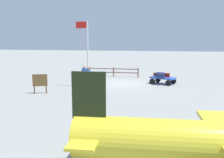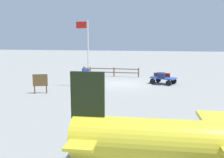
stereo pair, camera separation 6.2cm
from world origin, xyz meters
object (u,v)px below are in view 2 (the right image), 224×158
object	(u,v)px
suitcase_dark	(161,75)
worker_trailing	(85,75)
worker_lead	(88,77)
signboard	(40,81)
suitcase_olive	(157,74)
flagpole	(87,48)
suitcase_grey	(166,75)
luggage_cart	(163,79)
suitcase_navy	(161,76)

from	to	relation	value
suitcase_dark	worker_trailing	world-z (taller)	worker_trailing
worker_lead	signboard	bearing A→B (deg)	26.02
suitcase_olive	signboard	distance (m)	9.68
flagpole	signboard	world-z (taller)	flagpole
suitcase_olive	flagpole	xyz separation A→B (m)	(5.23, 3.10, 2.26)
worker_trailing	signboard	size ratio (longest dim) A/B	1.38
suitcase_grey	luggage_cart	bearing A→B (deg)	27.32
worker_trailing	signboard	bearing A→B (deg)	32.77
flagpole	worker_lead	bearing A→B (deg)	110.97
worker_lead	flagpole	size ratio (longest dim) A/B	0.34
suitcase_grey	worker_trailing	bearing A→B (deg)	33.60
worker_trailing	flagpole	world-z (taller)	flagpole
suitcase_navy	signboard	world-z (taller)	signboard
signboard	suitcase_navy	bearing A→B (deg)	-148.94
suitcase_navy	flagpole	xyz separation A→B (m)	(5.54, 1.93, 2.21)
signboard	suitcase_grey	bearing A→B (deg)	-146.65
suitcase_olive	worker_lead	xyz separation A→B (m)	(4.68, 4.52, 0.28)
luggage_cart	suitcase_dark	bearing A→B (deg)	-8.01
suitcase_olive	flagpole	world-z (taller)	flagpole
suitcase_dark	luggage_cart	bearing A→B (deg)	171.99
worker_lead	flagpole	distance (m)	2.50
luggage_cart	flagpole	world-z (taller)	flagpole
luggage_cart	signboard	bearing A→B (deg)	33.52
worker_lead	luggage_cart	bearing A→B (deg)	-142.70
suitcase_grey	suitcase_dark	world-z (taller)	suitcase_dark
suitcase_grey	flagpole	distance (m)	6.88
suitcase_grey	worker_trailing	world-z (taller)	worker_trailing
suitcase_dark	worker_lead	world-z (taller)	worker_lead
flagpole	suitcase_dark	bearing A→B (deg)	-155.33
suitcase_olive	flagpole	distance (m)	6.48
suitcase_grey	suitcase_navy	xyz separation A→B (m)	(0.40, 0.71, 0.03)
suitcase_grey	suitcase_dark	xyz separation A→B (m)	(0.43, 0.10, 0.03)
luggage_cart	suitcase_olive	xyz separation A→B (m)	(0.47, -0.59, 0.28)
suitcase_navy	flagpole	size ratio (longest dim) A/B	0.12
suitcase_dark	signboard	distance (m)	9.58
luggage_cart	suitcase_grey	world-z (taller)	suitcase_grey
suitcase_navy	worker_lead	world-z (taller)	worker_lead
worker_lead	flagpole	world-z (taller)	flagpole
suitcase_grey	suitcase_dark	bearing A→B (deg)	13.46
suitcase_dark	signboard	bearing A→B (deg)	34.24
luggage_cart	suitcase_navy	xyz separation A→B (m)	(0.16, 0.58, 0.33)
suitcase_dark	worker_trailing	distance (m)	6.51
suitcase_navy	luggage_cart	bearing A→B (deg)	-105.04
suitcase_olive	worker_lead	distance (m)	6.51
suitcase_navy	signboard	distance (m)	9.27
suitcase_olive	worker_trailing	bearing A→B (deg)	40.41
worker_lead	signboard	xyz separation A→B (m)	(2.94, 1.44, -0.14)
luggage_cart	suitcase_olive	distance (m)	0.81
suitcase_olive	signboard	bearing A→B (deg)	37.99
luggage_cart	flagpole	xyz separation A→B (m)	(5.70, 2.51, 2.54)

